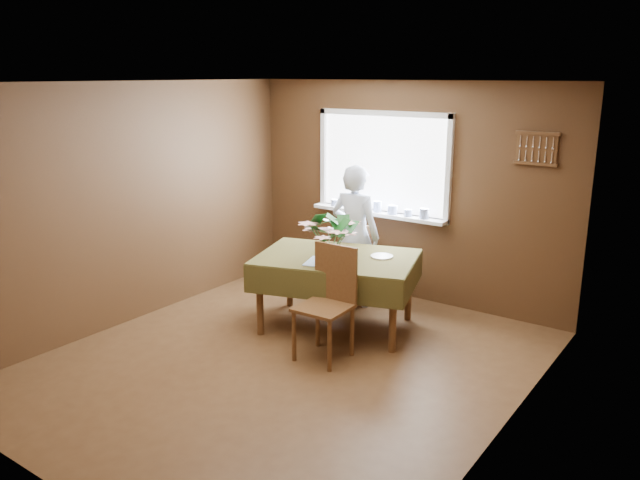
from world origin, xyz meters
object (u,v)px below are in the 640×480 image
Objects in this scene: dining_table at (337,265)px; chair_far at (357,258)px; chair_near at (329,298)px; flower_bouquet at (331,232)px; seated_woman at (355,235)px.

dining_table is 2.03× the size of chair_far.
flower_bouquet is (-0.28, 0.44, 0.50)m from chair_near.
seated_woman is at bearing 106.88° from flower_bouquet.
flower_bouquet reaches higher than chair_near.
seated_woman is at bearing 90.00° from dining_table.
flower_bouquet is at bearing 75.65° from chair_far.
chair_far is (-0.28, 0.86, -0.18)m from dining_table.
chair_near is (0.60, -1.45, 0.07)m from chair_far.
seated_woman is (-0.22, 0.70, 0.13)m from dining_table.
seated_woman is (0.06, -0.16, 0.31)m from chair_far.
chair_near is at bearing -57.74° from flower_bouquet.
seated_woman is 0.93m from flower_bouquet.
seated_woman reaches higher than dining_table.
chair_far reaches higher than dining_table.
seated_woman is (-0.54, 1.30, 0.24)m from chair_near.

